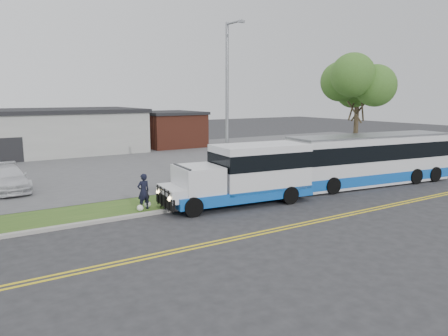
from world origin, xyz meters
TOP-DOWN VIEW (x-y plane):
  - ground at (0.00, 0.00)m, footprint 140.00×140.00m
  - lane_line_north at (0.00, -3.85)m, footprint 70.00×0.12m
  - lane_line_south at (0.00, -4.15)m, footprint 70.00×0.12m
  - curb at (0.00, 1.10)m, footprint 80.00×0.30m
  - verge at (0.00, 2.90)m, footprint 80.00×3.30m
  - parking_lot at (0.00, 17.00)m, footprint 80.00×25.00m
  - commercial_building at (-6.00, 27.00)m, footprint 25.40×10.40m
  - brick_wing at (10.50, 26.00)m, footprint 6.30×7.30m
  - tree_east at (14.00, 3.00)m, footprint 5.20×5.20m
  - streetlight_near at (3.00, 2.73)m, footprint 0.35×1.53m
  - shuttle_bus at (2.78, 0.52)m, footprint 8.30×3.44m
  - transit_bus at (12.37, 0.28)m, footprint 11.78×4.02m
  - pedestrian at (-2.49, 1.90)m, footprint 0.70×0.50m
  - parked_car_b at (-7.61, 10.26)m, footprint 2.21×5.10m
  - grocery_bag_left at (-2.79, 1.65)m, footprint 0.32×0.32m
  - grocery_bag_right at (-2.19, 2.15)m, footprint 0.32×0.32m

SIDE VIEW (x-z plane):
  - ground at x=0.00m, z-range 0.00..0.00m
  - lane_line_north at x=0.00m, z-range 0.00..0.01m
  - lane_line_south at x=0.00m, z-range 0.00..0.01m
  - verge at x=0.00m, z-range 0.00..0.10m
  - parking_lot at x=0.00m, z-range 0.00..0.10m
  - curb at x=0.00m, z-range 0.00..0.15m
  - grocery_bag_left at x=-2.79m, z-range 0.10..0.42m
  - grocery_bag_right at x=-2.19m, z-range 0.10..0.42m
  - parked_car_b at x=-7.61m, z-range 0.10..1.56m
  - pedestrian at x=-2.49m, z-range 0.10..1.89m
  - transit_bus at x=12.37m, z-range 0.02..3.22m
  - shuttle_bus at x=2.78m, z-range 0.11..3.20m
  - brick_wing at x=10.50m, z-range 0.01..3.91m
  - commercial_building at x=-6.00m, z-range 0.01..4.36m
  - streetlight_near at x=3.00m, z-range 0.48..9.98m
  - tree_east at x=14.00m, z-range 2.04..10.37m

